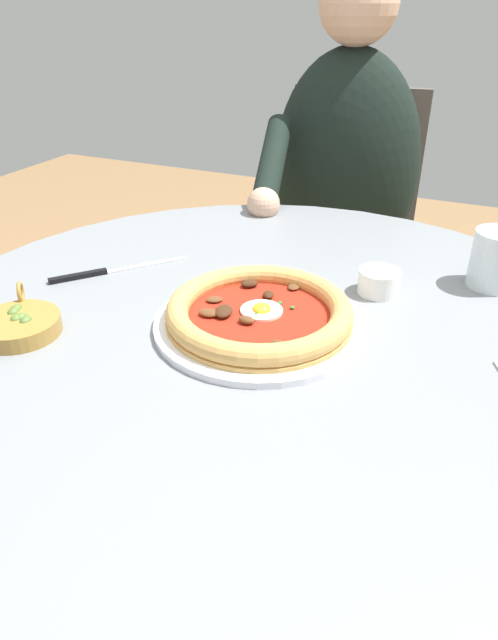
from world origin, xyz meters
The scene contains 9 objects.
ground_plane centered at (0.00, 0.00, -0.01)m, with size 6.00×6.00×0.02m, color olive.
dining_table centered at (0.00, 0.00, 0.59)m, with size 1.06×1.06×0.71m.
pizza_on_plate centered at (-0.01, 0.01, 0.73)m, with size 0.29×0.29×0.04m.
water_glass centered at (0.26, -0.28, 0.75)m, with size 0.08×0.08×0.09m.
steak_knife centered at (0.04, 0.32, 0.72)m, with size 0.19×0.16×0.01m.
ramekin_capers centered at (0.16, -0.12, 0.73)m, with size 0.06×0.06×0.04m.
olive_pan centered at (-0.16, 0.30, 0.73)m, with size 0.12×0.11×0.05m.
diner_person centered at (0.75, 0.10, 0.53)m, with size 0.52×0.39×1.19m.
cafe_chair_diner centered at (0.90, 0.12, 0.53)m, with size 0.47×0.47×0.90m.
Camera 1 is at (-0.63, -0.26, 1.11)m, focal length 31.52 mm.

